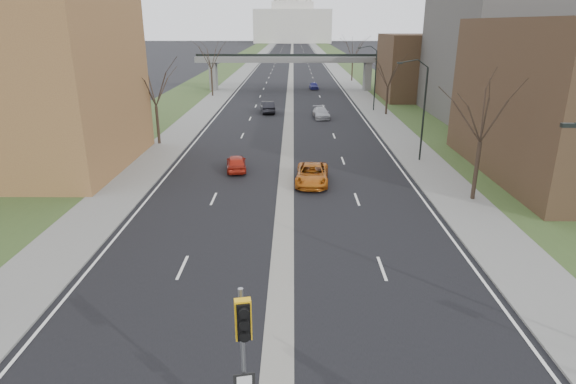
{
  "coord_description": "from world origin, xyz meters",
  "views": [
    {
      "loc": [
        0.53,
        -9.44,
        11.57
      ],
      "look_at": [
        0.3,
        12.26,
        3.96
      ],
      "focal_mm": 30.0,
      "sensor_mm": 36.0,
      "label": 1
    }
  ],
  "objects_px": {
    "car_right_mid": "(321,113)",
    "car_right_near": "(312,174)",
    "car_left_far": "(268,107)",
    "car_left_near": "(236,163)",
    "car_right_far": "(314,86)",
    "signal_pole_median": "(244,346)"
  },
  "relations": [
    {
      "from": "car_right_mid",
      "to": "car_right_near",
      "type": "bearing_deg",
      "value": -99.21
    },
    {
      "from": "car_left_far",
      "to": "car_right_mid",
      "type": "bearing_deg",
      "value": 143.36
    },
    {
      "from": "car_left_near",
      "to": "car_left_far",
      "type": "relative_size",
      "value": 0.83
    },
    {
      "from": "car_left_near",
      "to": "car_left_far",
      "type": "bearing_deg",
      "value": -99.79
    },
    {
      "from": "car_left_near",
      "to": "car_right_near",
      "type": "height_order",
      "value": "car_right_near"
    },
    {
      "from": "car_left_near",
      "to": "car_right_near",
      "type": "bearing_deg",
      "value": 144.16
    },
    {
      "from": "car_left_near",
      "to": "car_left_far",
      "type": "xyz_separation_m",
      "value": [
        1.2,
        27.57,
        0.12
      ]
    },
    {
      "from": "car_left_near",
      "to": "car_right_far",
      "type": "bearing_deg",
      "value": -106.5
    },
    {
      "from": "car_right_near",
      "to": "signal_pole_median",
      "type": "bearing_deg",
      "value": -92.69
    },
    {
      "from": "car_right_mid",
      "to": "car_right_far",
      "type": "relative_size",
      "value": 1.23
    },
    {
      "from": "car_left_near",
      "to": "car_right_mid",
      "type": "relative_size",
      "value": 0.85
    },
    {
      "from": "car_left_near",
      "to": "car_right_far",
      "type": "distance_m",
      "value": 53.53
    },
    {
      "from": "signal_pole_median",
      "to": "car_right_far",
      "type": "relative_size",
      "value": 1.36
    },
    {
      "from": "signal_pole_median",
      "to": "car_left_near",
      "type": "xyz_separation_m",
      "value": [
        -3.42,
        27.86,
        -2.92
      ]
    },
    {
      "from": "car_right_near",
      "to": "car_right_far",
      "type": "xyz_separation_m",
      "value": [
        2.39,
        56.19,
        -0.08
      ]
    },
    {
      "from": "signal_pole_median",
      "to": "car_right_near",
      "type": "distance_m",
      "value": 24.82
    },
    {
      "from": "car_right_mid",
      "to": "car_right_far",
      "type": "xyz_separation_m",
      "value": [
        0.24,
        29.18,
        -0.03
      ]
    },
    {
      "from": "signal_pole_median",
      "to": "car_right_near",
      "type": "height_order",
      "value": "signal_pole_median"
    },
    {
      "from": "signal_pole_median",
      "to": "car_right_mid",
      "type": "bearing_deg",
      "value": 73.05
    },
    {
      "from": "car_right_near",
      "to": "car_right_mid",
      "type": "distance_m",
      "value": 27.1
    },
    {
      "from": "car_left_far",
      "to": "car_right_far",
      "type": "xyz_separation_m",
      "value": [
        7.36,
        25.27,
        -0.14
      ]
    },
    {
      "from": "car_left_far",
      "to": "car_right_far",
      "type": "relative_size",
      "value": 1.26
    }
  ]
}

